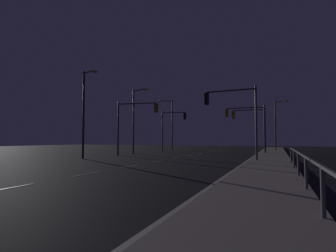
% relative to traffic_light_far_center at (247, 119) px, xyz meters
% --- Properties ---
extents(ground_plane, '(112.00, 112.00, 0.00)m').
position_rel_traffic_light_far_center_xyz_m(ground_plane, '(-5.00, -13.99, -4.03)').
color(ground_plane, black).
rests_on(ground_plane, ground).
extents(sidewalk_right, '(2.85, 77.00, 0.14)m').
position_rel_traffic_light_far_center_xyz_m(sidewalk_right, '(2.78, -13.99, -3.96)').
color(sidewalk_right, '#9E937F').
rests_on(sidewalk_right, ground).
extents(lane_markings_center, '(0.14, 50.00, 0.01)m').
position_rel_traffic_light_far_center_xyz_m(lane_markings_center, '(-5.00, -10.49, -4.03)').
color(lane_markings_center, silver).
rests_on(lane_markings_center, ground).
extents(lane_edge_line, '(0.14, 53.00, 0.01)m').
position_rel_traffic_light_far_center_xyz_m(lane_edge_line, '(1.11, -8.99, -4.03)').
color(lane_edge_line, silver).
rests_on(lane_edge_line, ground).
extents(traffic_light_far_center, '(4.57, 0.34, 5.48)m').
position_rel_traffic_light_far_center_xyz_m(traffic_light_far_center, '(0.00, 0.00, 0.00)').
color(traffic_light_far_center, '#2D3033').
rests_on(traffic_light_far_center, sidewalk_right).
extents(traffic_light_near_right, '(3.56, 0.54, 5.65)m').
position_rel_traffic_light_far_center_xyz_m(traffic_light_near_right, '(-10.24, 2.35, -0.08)').
color(traffic_light_near_right, '#4C4C51').
rests_on(traffic_light_near_right, ground).
extents(traffic_light_mid_right, '(3.82, 0.75, 5.22)m').
position_rel_traffic_light_far_center_xyz_m(traffic_light_mid_right, '(0.36, 0.14, -0.22)').
color(traffic_light_mid_right, '#4C4C51').
rests_on(traffic_light_mid_right, sidewalk_right).
extents(traffic_light_mid_left, '(4.37, 0.82, 5.57)m').
position_rel_traffic_light_far_center_xyz_m(traffic_light_mid_left, '(-10.19, -8.47, -0.09)').
color(traffic_light_mid_left, '#2D3033').
rests_on(traffic_light_mid_left, ground).
extents(traffic_light_far_left, '(4.07, 0.46, 5.49)m').
position_rel_traffic_light_far_center_xyz_m(traffic_light_far_left, '(0.15, -11.97, -0.02)').
color(traffic_light_far_left, '#4C4C51').
rests_on(traffic_light_far_left, sidewalk_right).
extents(street_lamp_median, '(1.85, 1.59, 7.09)m').
position_rel_traffic_light_far_center_xyz_m(street_lamp_median, '(3.35, 9.01, 0.41)').
color(street_lamp_median, '#2D3033').
rests_on(street_lamp_median, sidewalk_right).
extents(street_lamp_far_end, '(2.36, 1.10, 7.31)m').
position_rel_traffic_light_far_center_xyz_m(street_lamp_far_end, '(-11.45, -6.02, 0.41)').
color(street_lamp_far_end, '#4C4C51').
rests_on(street_lamp_far_end, ground).
extents(street_lamp_mid_block, '(1.98, 1.69, 7.76)m').
position_rel_traffic_light_far_center_xyz_m(street_lamp_mid_block, '(-12.14, 6.15, 0.64)').
color(street_lamp_mid_block, '#4C4C51').
rests_on(street_lamp_mid_block, ground).
extents(street_lamp_across_street, '(1.83, 0.69, 7.49)m').
position_rel_traffic_light_far_center_xyz_m(street_lamp_across_street, '(-11.76, -14.27, 0.44)').
color(street_lamp_across_street, '#2D3033').
rests_on(street_lamp_across_street, ground).
extents(barrier_fence, '(0.09, 19.45, 0.98)m').
position_rel_traffic_light_far_center_xyz_m(barrier_fence, '(4.05, -23.81, -3.15)').
color(barrier_fence, '#59595E').
rests_on(barrier_fence, sidewalk_right).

